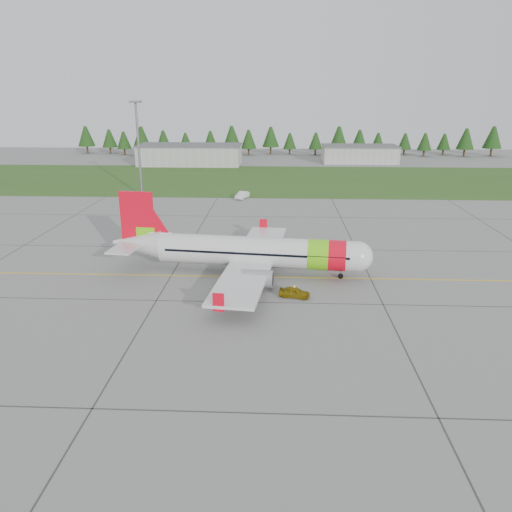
{
  "coord_description": "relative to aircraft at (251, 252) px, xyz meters",
  "views": [
    {
      "loc": [
        -1.6,
        -50.56,
        21.97
      ],
      "look_at": [
        -4.19,
        6.16,
        3.37
      ],
      "focal_mm": 35.0,
      "sensor_mm": 36.0,
      "label": 1
    }
  ],
  "objects": [
    {
      "name": "floodlight_mast",
      "position": [
        -27.01,
        48.75,
        7.08
      ],
      "size": [
        0.5,
        0.5,
        20.0
      ],
      "primitive_type": "cylinder",
      "color": "slate",
      "rests_on": "ground"
    },
    {
      "name": "service_van",
      "position": [
        -4.52,
        47.29,
        -0.59
      ],
      "size": [
        2.06,
        2.0,
        4.67
      ],
      "primitive_type": "imported",
      "rotation": [
        0.0,
        0.0,
        -0.35
      ],
      "color": "silver",
      "rests_on": "ground"
    },
    {
      "name": "grass_strip",
      "position": [
        4.99,
        72.75,
        -2.91
      ],
      "size": [
        320.0,
        50.0,
        0.03
      ],
      "primitive_type": "cube",
      "color": "#30561E",
      "rests_on": "ground"
    },
    {
      "name": "taxi_guideline",
      "position": [
        4.99,
        -1.25,
        -2.91
      ],
      "size": [
        120.0,
        0.25,
        0.02
      ],
      "primitive_type": "cube",
      "color": "gold",
      "rests_on": "ground"
    },
    {
      "name": "follow_me_car",
      "position": [
        5.34,
        -7.58,
        -1.17
      ],
      "size": [
        1.48,
        1.64,
        3.51
      ],
      "primitive_type": "imported",
      "rotation": [
        0.0,
        0.0,
        1.35
      ],
      "color": "gold",
      "rests_on": "ground"
    },
    {
      "name": "hangar_east",
      "position": [
        29.99,
        108.75,
        -0.32
      ],
      "size": [
        24.0,
        12.0,
        5.2
      ],
      "primitive_type": "cube",
      "color": "#A8A8A3",
      "rests_on": "ground"
    },
    {
      "name": "hangar_west",
      "position": [
        -25.01,
        100.75,
        0.08
      ],
      "size": [
        32.0,
        14.0,
        6.0
      ],
      "primitive_type": "cube",
      "color": "#A8A8A3",
      "rests_on": "ground"
    },
    {
      "name": "aircraft",
      "position": [
        0.0,
        0.0,
        0.0
      ],
      "size": [
        33.44,
        31.01,
        10.14
      ],
      "rotation": [
        0.0,
        0.0,
        -0.11
      ],
      "color": "silver",
      "rests_on": "ground"
    },
    {
      "name": "ground",
      "position": [
        4.99,
        -9.25,
        -2.92
      ],
      "size": [
        320.0,
        320.0,
        0.0
      ],
      "primitive_type": "plane",
      "color": "gray",
      "rests_on": "ground"
    },
    {
      "name": "treeline",
      "position": [
        4.99,
        128.75,
        2.08
      ],
      "size": [
        160.0,
        8.0,
        10.0
      ],
      "primitive_type": null,
      "color": "#1C3F14",
      "rests_on": "ground"
    }
  ]
}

